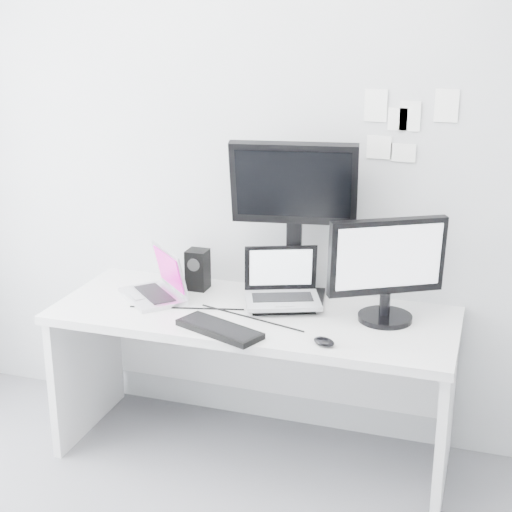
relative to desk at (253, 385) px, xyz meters
name	(u,v)px	position (x,y,z in m)	size (l,w,h in m)	color
back_wall	(276,161)	(0.00, 0.35, 0.99)	(3.60, 3.60, 0.00)	silver
desk	(253,385)	(0.00, 0.00, 0.00)	(1.80, 0.70, 0.73)	silver
macbook	(151,274)	(-0.50, 0.01, 0.49)	(0.33, 0.24, 0.24)	silver
speaker	(198,270)	(-0.35, 0.20, 0.46)	(0.10, 0.10, 0.20)	black
dell_laptop	(283,279)	(0.11, 0.08, 0.50)	(0.33, 0.26, 0.28)	#A4A5AB
rear_monitor	(294,220)	(0.12, 0.21, 0.75)	(0.56, 0.20, 0.77)	black
samsung_monitor	(388,269)	(0.58, 0.08, 0.60)	(0.51, 0.24, 0.47)	black
keyboard	(219,329)	(-0.06, -0.26, 0.38)	(0.39, 0.14, 0.03)	black
mouse	(324,342)	(0.38, -0.25, 0.38)	(0.09, 0.06, 0.03)	black
wall_note_0	(376,105)	(0.45, 0.34, 1.26)	(0.10, 0.00, 0.14)	white
wall_note_1	(410,116)	(0.60, 0.34, 1.22)	(0.09, 0.00, 0.13)	white
wall_note_2	(447,106)	(0.75, 0.34, 1.26)	(0.10, 0.00, 0.14)	white
wall_note_3	(403,153)	(0.58, 0.34, 1.05)	(0.11, 0.00, 0.08)	white
wall_note_4	(379,147)	(0.48, 0.34, 1.07)	(0.11, 0.00, 0.10)	white
wall_note_5	(398,119)	(0.55, 0.34, 1.20)	(0.08, 0.00, 0.10)	white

